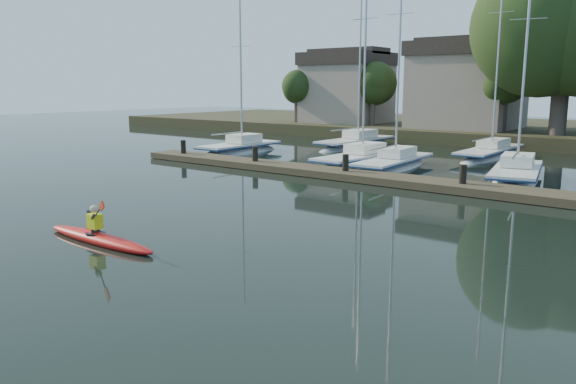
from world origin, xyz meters
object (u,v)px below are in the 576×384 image
Objects in this scene: sailboat_5 at (356,150)px; sailboat_0 at (240,156)px; sailboat_1 at (360,168)px; sailboat_6 at (490,160)px; sailboat_3 at (515,184)px; kayak at (98,236)px; sailboat_2 at (393,172)px; dock at (400,180)px.

sailboat_0 is at bearing -118.00° from sailboat_5.
sailboat_5 reaches higher than sailboat_1.
sailboat_1 is at bearing -120.64° from sailboat_6.
sailboat_5 is at bearing 124.72° from sailboat_1.
sailboat_5 is (4.51, 7.95, 0.01)m from sailboat_0.
sailboat_3 is 16.11m from sailboat_5.
kayak is 0.34× the size of sailboat_1.
sailboat_5 is at bearing 104.74° from kayak.
sailboat_3 is at bearing -0.79° from sailboat_0.
kayak is 0.39× the size of sailboat_0.
kayak is 20.16m from sailboat_3.
sailboat_2 is 1.08× the size of sailboat_3.
sailboat_2 is 11.03m from sailboat_5.
sailboat_0 is at bearing 121.35° from kayak.
sailboat_2 is at bearing -106.94° from sailboat_6.
sailboat_2 reaches higher than kayak.
dock is 2.37× the size of sailboat_1.
sailboat_0 is at bearing 175.09° from sailboat_2.
kayak is at bearing -94.87° from sailboat_6.
sailboat_2 is 0.90× the size of sailboat_5.
dock is 12.88m from sailboat_6.
sailboat_1 is (-2.48, 19.17, -0.38)m from kayak.
sailboat_3 is at bearing 49.90° from dock.
kayak is 0.34× the size of sailboat_2.
dock is at bearing -141.81° from sailboat_3.
sailboat_0 is at bearing -178.04° from sailboat_1.
sailboat_2 is 6.58m from sailboat_3.
sailboat_2 is (11.90, -0.24, 0.03)m from sailboat_0.
sailboat_2 is (-0.19, 18.95, -0.37)m from kayak.
sailboat_1 is at bearing -55.80° from sailboat_5.
sailboat_2 reaches higher than sailboat_0.
sailboat_6 is (2.57, 8.38, -0.00)m from sailboat_2.
sailboat_1 is 8.87m from sailboat_3.
sailboat_5 is (-7.39, 8.19, -0.02)m from sailboat_2.
kayak is 19.33m from sailboat_1.
sailboat_5 is (-10.05, 12.69, -0.40)m from dock.
sailboat_3 is at bearing 70.66° from kayak.
sailboat_0 is at bearing 161.97° from dock.
kayak is 0.31× the size of sailboat_6.
sailboat_1 is at bearing -0.68° from sailboat_0.
sailboat_2 is at bearing -3.38° from sailboat_1.
kayak is 18.96m from sailboat_2.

